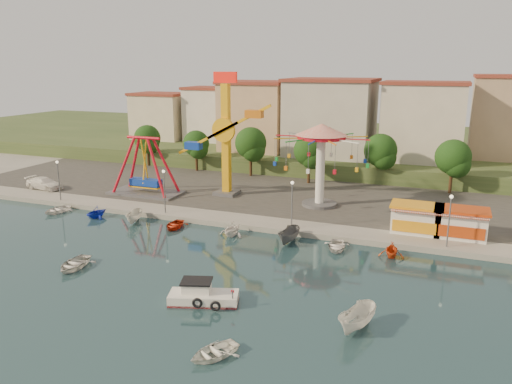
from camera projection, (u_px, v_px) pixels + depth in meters
The scene contains 37 objects.
ground at pixel (167, 266), 46.04m from camera, with size 200.00×200.00×0.00m, color #15303B.
quay_deck at pixel (326, 154), 101.90m from camera, with size 200.00×100.00×0.60m, color #9E998E.
asphalt_pad at pixel (274, 187), 72.95m from camera, with size 90.00×28.00×0.01m, color #4C4944.
hill_terrace at pixel (332, 144), 106.11m from camera, with size 200.00×60.00×3.00m, color #384C26.
pirate_ship_ride at pixel (145, 167), 68.27m from camera, with size 10.00×5.00×8.00m.
kamikaze_tower at pixel (229, 139), 66.47m from camera, with size 9.05×3.10×16.50m.
wave_swinger at pixel (321, 146), 61.56m from camera, with size 11.60×11.60×10.40m.
booth_left at pixel (416, 218), 53.05m from camera, with size 5.40×3.78×3.08m.
booth_mid at pixel (461, 223), 51.50m from camera, with size 5.40×3.78×3.08m.
lamp_post_0 at pixel (59, 182), 65.45m from camera, with size 0.14×0.14×5.00m, color #59595E.
lamp_post_1 at pixel (164, 193), 59.81m from camera, with size 0.14×0.14×5.00m, color #59595E.
lamp_post_2 at pixel (292, 206), 54.18m from camera, with size 0.14×0.14×5.00m, color #59595E.
lamp_post_3 at pixel (449, 222), 48.54m from camera, with size 0.14×0.14×5.00m, color #59595E.
tree_0 at pixel (147, 138), 87.19m from camera, with size 4.60×4.60×7.19m.
tree_1 at pixel (196, 144), 83.08m from camera, with size 4.35×4.35×6.80m.
tree_2 at pixel (251, 143), 78.98m from camera, with size 5.02×5.02×7.85m.
tree_3 at pixel (309, 151), 74.25m from camera, with size 4.68×4.68×7.32m.
tree_4 at pixel (381, 150), 73.37m from camera, with size 4.86×4.86×7.60m.
tree_5 at pixel (453, 157), 68.22m from camera, with size 4.83×4.83×7.54m.
building_0 at pixel (140, 112), 97.13m from camera, with size 9.26×9.53×11.87m, color beige.
building_1 at pixel (208, 120), 98.09m from camera, with size 12.33×9.01×8.63m, color silver.
building_2 at pixel (272, 116), 93.65m from camera, with size 11.95×9.28×11.23m, color tan.
building_3 at pixel (341, 126), 86.20m from camera, with size 12.59×10.50×9.20m, color beige.
building_4 at pixel (424, 128), 84.52m from camera, with size 10.75×9.23×9.24m, color beige.
cabin_motorboat at pixel (202, 296), 38.83m from camera, with size 5.73×3.59×1.89m.
rowboat_a at pixel (74, 264), 45.40m from camera, with size 2.88×4.03×0.83m, color silver.
rowboat_b at pixel (214, 352), 31.61m from camera, with size 2.47×3.45×0.72m, color white.
skiff at pixel (357, 319), 34.65m from camera, with size 1.64×4.35×1.68m, color silver.
van at pixel (44, 183), 71.65m from camera, with size 2.34×5.75×1.67m, color white.
moored_boat_0 at pixel (57, 210), 62.43m from camera, with size 2.64×3.70×0.77m, color white.
moored_boat_1 at pixel (96, 212), 60.23m from camera, with size 2.43×2.82×1.48m, color #152ABB.
moored_boat_2 at pixel (134, 217), 58.31m from camera, with size 1.41×3.76×1.45m, color beige.
moored_boat_3 at pixel (174, 225), 56.52m from camera, with size 2.51×3.52×0.73m, color #B1270E.
moored_boat_4 at pixel (232, 228), 53.89m from camera, with size 2.68×3.11×1.64m, color white.
moored_boat_5 at pixel (289, 236), 51.60m from camera, with size 1.58×4.21×1.63m, color #59595E.
moored_boat_6 at pixel (336, 246), 49.95m from camera, with size 2.60×3.64×0.75m, color white.
moored_boat_7 at pixel (392, 250), 47.97m from camera, with size 2.43×2.82×1.49m, color #DD4513.
Camera 1 is at (23.31, -36.94, 18.06)m, focal length 35.00 mm.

